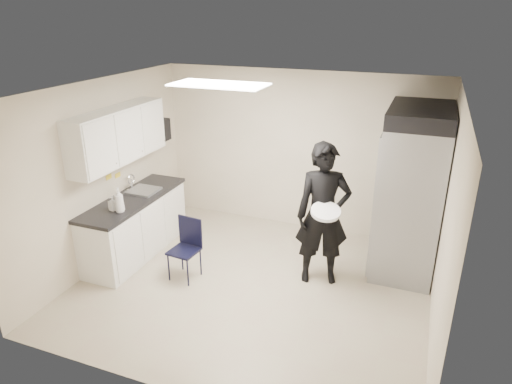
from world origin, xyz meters
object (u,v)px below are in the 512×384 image
at_px(folding_chair, 184,251).
at_px(man_tuxedo, 323,215).
at_px(commercial_fridge, 410,198).
at_px(lower_counter, 136,227).

height_order(folding_chair, man_tuxedo, man_tuxedo).
relative_size(commercial_fridge, folding_chair, 2.55).
xyz_separation_m(commercial_fridge, folding_chair, (-2.76, -1.43, -0.64)).
bearing_deg(man_tuxedo, lower_counter, 166.71).
relative_size(folding_chair, man_tuxedo, 0.43).
distance_m(lower_counter, folding_chair, 1.08).
bearing_deg(man_tuxedo, folding_chair, -178.88).
xyz_separation_m(lower_counter, commercial_fridge, (3.78, 1.07, 0.62)).
relative_size(lower_counter, commercial_fridge, 0.90).
height_order(lower_counter, commercial_fridge, commercial_fridge).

